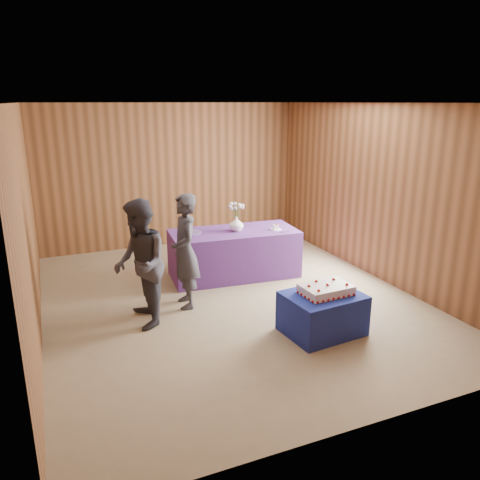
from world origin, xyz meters
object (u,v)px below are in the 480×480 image
serving_table (234,253)px  sheet_cake (326,289)px  vase (236,224)px  guest_left (185,251)px  cake_table (322,313)px  guest_right (140,264)px

serving_table → sheet_cake: serving_table is taller
vase → guest_left: size_ratio=0.15×
cake_table → sheet_cake: 0.31m
guest_left → guest_right: size_ratio=0.97×
serving_table → guest_right: guest_right is taller
cake_table → serving_table: size_ratio=0.45×
cake_table → sheet_cake: size_ratio=1.39×
sheet_cake → cake_table: bearing=-176.6°
serving_table → cake_table: bearing=-78.9°
serving_table → guest_left: guest_left is taller
serving_table → sheet_cake: size_ratio=3.09×
guest_left → sheet_cake: bearing=47.7°
sheet_cake → vase: 2.24m
guest_left → guest_right: 0.75m
cake_table → guest_right: 2.30m
sheet_cake → guest_left: 1.95m
vase → guest_right: bearing=-146.7°
cake_table → guest_right: guest_right is taller
vase → guest_right: size_ratio=0.14×
cake_table → vase: bearing=90.2°
cake_table → serving_table: serving_table is taller
serving_table → vase: (0.04, -0.02, 0.49)m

